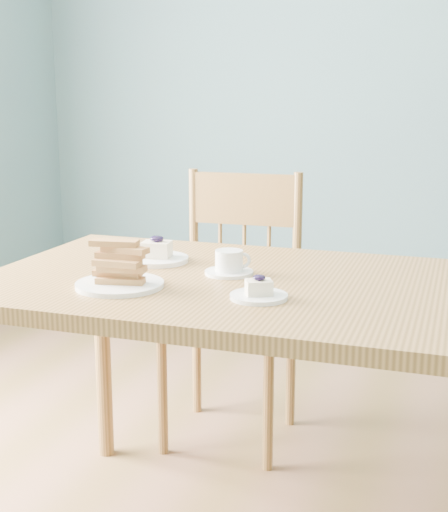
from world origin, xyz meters
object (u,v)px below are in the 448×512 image
at_px(cheesecake_plate_far, 157,255).
at_px(biscotti_plate, 119,272).
at_px(dining_chair, 233,306).
at_px(coffee_cup, 230,264).
at_px(cheesecake_plate_near, 259,292).
at_px(dining_table, 262,310).

height_order(cheesecake_plate_far, biscotti_plate, biscotti_plate).
xyz_separation_m(dining_chair, coffee_cup, (0.20, -0.62, 0.31)).
xyz_separation_m(cheesecake_plate_near, cheesecake_plate_far, (-0.39, 0.27, 0.00)).
relative_size(dining_table, cheesecake_plate_far, 8.09).
bearing_deg(cheesecake_plate_near, dining_chair, 112.38).
relative_size(dining_table, cheesecake_plate_near, 10.69).
height_order(dining_table, cheesecake_plate_far, cheesecake_plate_far).
height_order(dining_table, coffee_cup, coffee_cup).
xyz_separation_m(cheesecake_plate_far, coffee_cup, (0.24, -0.07, 0.01)).
distance_m(dining_table, cheesecake_plate_far, 0.38).
bearing_deg(cheesecake_plate_near, dining_table, 103.57).
height_order(dining_table, cheesecake_plate_near, cheesecake_plate_near).
distance_m(cheesecake_plate_near, biscotti_plate, 0.36).
bearing_deg(cheesecake_plate_far, dining_table, -17.40).
relative_size(dining_chair, coffee_cup, 7.52).
bearing_deg(coffee_cup, cheesecake_plate_near, -77.86).
bearing_deg(dining_table, cheesecake_plate_far, 162.12).
xyz_separation_m(dining_table, cheesecake_plate_far, (-0.35, 0.11, 0.10)).
height_order(dining_chair, cheesecake_plate_far, dining_chair).
distance_m(dining_chair, cheesecake_plate_far, 0.63).
relative_size(dining_chair, biscotti_plate, 4.44).
height_order(cheesecake_plate_near, biscotti_plate, biscotti_plate).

